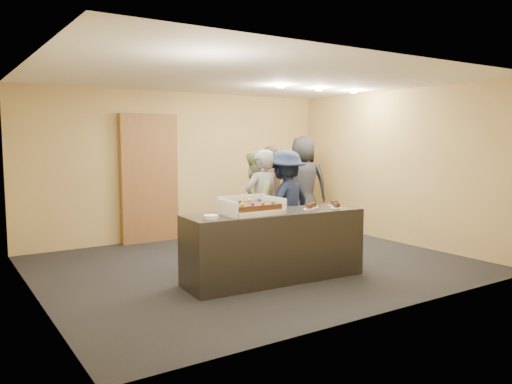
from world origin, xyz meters
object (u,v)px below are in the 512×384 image
(plate_stack, at_px, (211,217))
(person_sage_man, at_px, (256,204))
(storage_cabinet, at_px, (149,178))
(sheet_cake, at_px, (252,206))
(person_navy_man, at_px, (286,203))
(serving_counter, at_px, (275,246))
(cake_box, at_px, (251,210))
(person_dark_suit, at_px, (303,185))
(person_server_grey, at_px, (262,205))
(person_brown_extra, at_px, (271,194))

(plate_stack, height_order, person_sage_man, person_sage_man)
(storage_cabinet, bearing_deg, sheet_cake, -88.35)
(storage_cabinet, bearing_deg, person_navy_man, -57.62)
(serving_counter, relative_size, sheet_cake, 3.85)
(sheet_cake, relative_size, person_navy_man, 0.37)
(serving_counter, relative_size, person_sage_man, 1.44)
(cake_box, bearing_deg, person_dark_suit, 40.85)
(person_sage_man, bearing_deg, person_dark_suit, 176.30)
(storage_cabinet, xyz_separation_m, person_sage_man, (0.93, -2.05, -0.31))
(person_server_grey, relative_size, person_navy_man, 1.01)
(serving_counter, relative_size, storage_cabinet, 1.05)
(person_sage_man, bearing_deg, cake_box, 18.30)
(person_sage_man, bearing_deg, sheet_cake, 18.91)
(serving_counter, distance_m, storage_cabinet, 3.34)
(sheet_cake, distance_m, person_dark_suit, 3.63)
(person_navy_man, bearing_deg, person_dark_suit, -151.63)
(person_brown_extra, bearing_deg, person_sage_man, 4.67)
(serving_counter, distance_m, person_server_grey, 1.22)
(storage_cabinet, distance_m, person_dark_suit, 2.95)
(plate_stack, bearing_deg, serving_counter, 3.34)
(sheet_cake, relative_size, person_sage_man, 0.37)
(person_server_grey, bearing_deg, cake_box, 45.37)
(person_navy_man, distance_m, person_dark_suit, 1.97)
(person_server_grey, bearing_deg, storage_cabinet, -71.03)
(person_server_grey, xyz_separation_m, person_sage_man, (-0.03, 0.14, -0.00))
(cake_box, distance_m, person_dark_suit, 3.61)
(storage_cabinet, distance_m, cake_box, 3.22)
(serving_counter, relative_size, cake_box, 3.29)
(cake_box, distance_m, person_sage_man, 1.43)
(serving_counter, xyz_separation_m, storage_cabinet, (-0.44, 3.24, 0.69))
(sheet_cake, height_order, person_navy_man, person_navy_man)
(cake_box, relative_size, person_sage_man, 0.44)
(cake_box, height_order, person_server_grey, person_server_grey)
(plate_stack, distance_m, person_brown_extra, 3.06)
(plate_stack, relative_size, person_dark_suit, 0.09)
(plate_stack, distance_m, person_sage_man, 1.91)
(serving_counter, height_order, person_dark_suit, person_dark_suit)
(person_navy_man, relative_size, person_dark_suit, 0.87)
(storage_cabinet, relative_size, person_brown_extra, 1.32)
(person_server_grey, xyz_separation_m, person_navy_man, (0.44, -0.00, -0.01))
(person_navy_man, distance_m, person_brown_extra, 1.01)
(serving_counter, bearing_deg, person_server_grey, 67.92)
(serving_counter, xyz_separation_m, person_server_grey, (0.51, 1.04, 0.39))
(cake_box, height_order, plate_stack, cake_box)
(serving_counter, xyz_separation_m, person_sage_man, (0.48, 1.19, 0.38))
(sheet_cake, height_order, person_server_grey, person_server_grey)
(person_server_grey, distance_m, person_dark_suit, 2.31)
(plate_stack, bearing_deg, person_server_grey, 36.81)
(person_sage_man, distance_m, person_brown_extra, 1.16)
(serving_counter, bearing_deg, person_brown_extra, 60.00)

